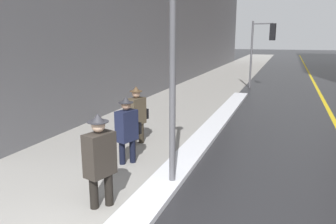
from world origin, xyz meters
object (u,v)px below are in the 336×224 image
pedestrian_with_shoulder_bag (137,113)px  pedestrian_in_fedora (100,157)px  pedestrian_trailing (127,128)px  traffic_light_near (264,40)px  lamp_post (173,51)px

pedestrian_with_shoulder_bag → pedestrian_in_fedora: bearing=31.8°
pedestrian_trailing → pedestrian_with_shoulder_bag: size_ratio=0.99×
pedestrian_in_fedora → pedestrian_with_shoulder_bag: pedestrian_in_fedora is taller
traffic_light_near → pedestrian_trailing: 13.10m
pedestrian_trailing → pedestrian_with_shoulder_bag: bearing=-146.7°
lamp_post → traffic_light_near: size_ratio=1.15×
lamp_post → pedestrian_with_shoulder_bag: size_ratio=2.70×
traffic_light_near → pedestrian_in_fedora: size_ratio=2.26×
traffic_light_near → pedestrian_trailing: bearing=-90.1°
lamp_post → pedestrian_trailing: (-1.34, 0.73, -1.76)m
traffic_light_near → lamp_post: bearing=-84.0°
pedestrian_in_fedora → pedestrian_with_shoulder_bag: (-0.91, 3.36, -0.04)m
traffic_light_near → pedestrian_in_fedora: traffic_light_near is taller
lamp_post → pedestrian_with_shoulder_bag: (-1.76, 2.13, -1.75)m
traffic_light_near → pedestrian_trailing: traffic_light_near is taller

